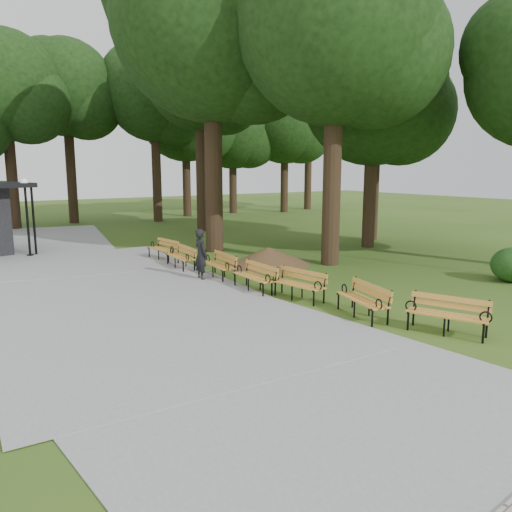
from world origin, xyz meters
TOP-DOWN VIEW (x-y plane):
  - ground at (0.00, 0.00)m, footprint 100.00×100.00m
  - path at (-4.00, 3.00)m, footprint 12.00×38.00m
  - person at (-0.78, 3.13)m, footprint 0.44×0.65m
  - lamp_post at (-4.93, 11.17)m, footprint 0.32×0.32m
  - dirt_mound at (2.59, 3.97)m, footprint 2.95×2.95m
  - bench_0 at (1.38, -5.03)m, footprint 1.35×2.00m
  - bench_1 at (0.72, -2.99)m, footprint 1.05×2.00m
  - bench_2 at (0.39, -0.71)m, footprint 0.96×1.98m
  - bench_3 at (-0.12, 0.80)m, footprint 0.65×1.90m
  - bench_4 at (-0.13, 3.08)m, footprint 0.80×1.95m
  - bench_5 at (-0.56, 5.30)m, footprint 0.75×1.93m
  - bench_6 at (-0.43, 7.28)m, footprint 0.85×1.96m
  - lawn_tree_0 at (4.73, 2.78)m, footprint 7.37×7.37m
  - lawn_tree_1 at (9.23, 5.13)m, footprint 6.59×6.59m
  - lawn_tree_2 at (2.43, 8.09)m, footprint 8.58×8.58m
  - lawn_tree_4 at (5.40, 15.01)m, footprint 6.54×6.54m
  - lawn_tree_5 at (11.18, 6.75)m, footprint 5.08×5.08m
  - tree_backdrop at (6.53, 23.02)m, footprint 35.75×10.23m
  - shrub_0 at (7.81, -2.86)m, footprint 1.36×1.36m

SIDE VIEW (x-z plane):
  - ground at x=0.00m, z-range 0.00..0.00m
  - shrub_0 at x=7.81m, z-range -0.58..0.58m
  - path at x=-4.00m, z-range 0.00..0.06m
  - dirt_mound at x=2.59m, z-range 0.00..0.71m
  - bench_0 at x=1.38m, z-range 0.00..0.88m
  - bench_1 at x=0.72m, z-range 0.00..0.88m
  - bench_2 at x=0.39m, z-range 0.00..0.88m
  - bench_3 at x=-0.12m, z-range 0.00..0.88m
  - bench_4 at x=-0.13m, z-range 0.00..0.88m
  - bench_5 at x=-0.56m, z-range 0.00..0.88m
  - bench_6 at x=-0.43m, z-range 0.00..0.88m
  - person at x=-0.78m, z-range 0.00..1.75m
  - lamp_post at x=-4.93m, z-range 0.71..4.05m
  - lawn_tree_5 at x=11.18m, z-range 2.13..11.59m
  - lawn_tree_1 at x=9.23m, z-range 1.90..12.34m
  - tree_backdrop at x=6.53m, z-range 0.00..16.55m
  - lawn_tree_0 at x=4.73m, z-range 2.61..15.29m
  - lawn_tree_4 at x=5.40m, z-range 2.85..15.25m
  - lawn_tree_2 at x=2.43m, z-range 2.80..17.09m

